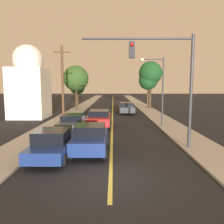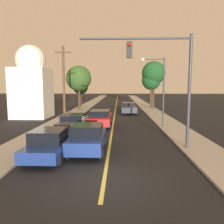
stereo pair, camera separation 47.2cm
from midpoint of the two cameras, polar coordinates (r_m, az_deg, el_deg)
The scene contains 17 objects.
ground_plane at distance 9.26m, azimuth -0.45°, elevation -16.96°, with size 200.00×200.00×0.00m, color black.
road_surface at distance 44.63m, azimuth 1.41°, elevation 2.01°, with size 8.39×80.00×0.01m.
sidewalk_left at distance 45.00m, azimuth -5.54°, elevation 2.09°, with size 2.50×80.00×0.12m.
sidewalk_right at distance 44.91m, azimuth 8.38°, elevation 2.04°, with size 2.50×80.00×0.12m.
car_near_lane_front at distance 12.44m, azimuth -5.24°, elevation -6.77°, with size 1.95×4.14×1.61m.
car_near_lane_second at distance 20.32m, azimuth -2.45°, elevation -1.53°, with size 2.09×4.82×1.52m.
car_outer_lane_front at distance 11.87m, azimuth -14.80°, elevation -7.95°, with size 1.93×4.19×1.52m.
car_outer_lane_second at distance 17.68m, azimuth -9.15°, elevation -2.90°, with size 1.97×4.89×1.52m.
car_far_oncoming at distance 29.93m, azimuth 4.81°, elevation 1.09°, with size 2.10×4.76×1.49m.
traffic_signal_mast at distance 12.98m, azimuth 14.29°, elevation 10.50°, with size 6.35×0.42×6.51m.
streetlamp_right at distance 19.98m, azimuth 12.44°, elevation 7.83°, with size 2.15×0.36×6.10m.
utility_pole_left at distance 21.80m, azimuth -11.87°, elevation 7.32°, with size 1.60×0.24×7.41m.
tree_left_near at distance 33.68m, azimuth -8.28°, elevation 8.66°, with size 3.82×3.82×6.67m.
tree_left_far at distance 39.38m, azimuth -7.87°, elevation 6.49°, with size 2.68×2.68×4.82m.
tree_right_near at distance 36.56m, azimuth 11.18°, elevation 9.90°, with size 3.80×3.80×7.62m.
tree_right_far at distance 36.62m, azimuth 10.58°, elevation 8.07°, with size 3.08×3.08×6.07m.
domed_building_left at distance 27.43m, azimuth -19.79°, elevation 7.05°, with size 4.03×4.03×8.44m.
Camera 2 is at (0.58, -8.47, 3.73)m, focal length 35.00 mm.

